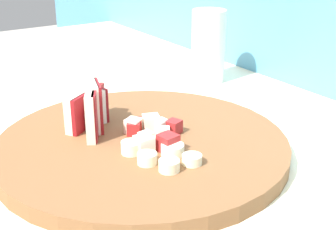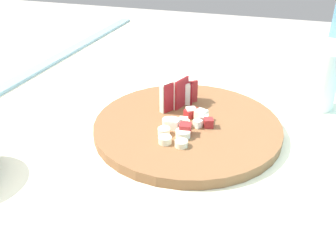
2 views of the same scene
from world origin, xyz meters
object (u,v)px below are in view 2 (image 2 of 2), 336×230
object	(u,v)px
apple_wedge_fan	(180,93)
banana_slice_rows	(175,131)
cutting_board	(187,126)
apple_dice_pile	(192,119)
small_jar	(323,81)

from	to	relation	value
apple_wedge_fan	banana_slice_rows	xyz separation A→B (m)	(0.12, 0.03, -0.02)
cutting_board	apple_wedge_fan	xyz separation A→B (m)	(-0.07, -0.04, 0.04)
cutting_board	banana_slice_rows	size ratio (longest dim) A/B	4.02
cutting_board	apple_dice_pile	xyz separation A→B (m)	(0.01, 0.01, 0.02)
apple_wedge_fan	small_jar	distance (m)	0.32
apple_wedge_fan	apple_dice_pile	xyz separation A→B (m)	(0.07, 0.05, -0.02)
cutting_board	apple_dice_pile	size ratio (longest dim) A/B	3.83
cutting_board	apple_wedge_fan	bearing A→B (deg)	-151.78
small_jar	apple_wedge_fan	bearing A→B (deg)	-67.31
banana_slice_rows	cutting_board	bearing A→B (deg)	169.92
apple_dice_pile	banana_slice_rows	world-z (taller)	apple_dice_pile
apple_wedge_fan	banana_slice_rows	bearing A→B (deg)	12.35
banana_slice_rows	small_jar	xyz separation A→B (m)	(-0.24, 0.27, 0.04)
small_jar	cutting_board	bearing A→B (deg)	-53.35
apple_dice_pile	small_jar	distance (m)	0.32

